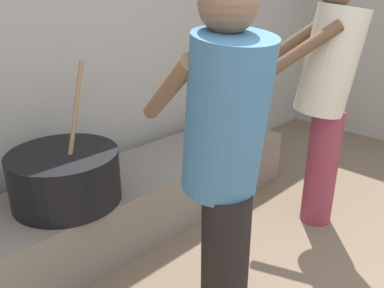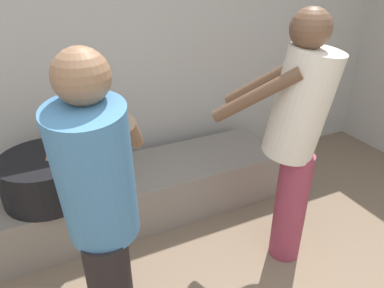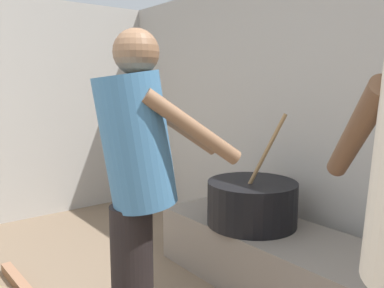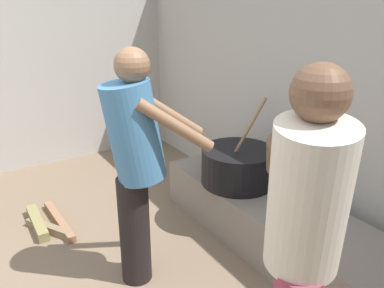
% 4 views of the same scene
% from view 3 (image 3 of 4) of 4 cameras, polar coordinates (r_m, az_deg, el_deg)
% --- Properties ---
extents(block_enclosure_rear, '(5.79, 0.20, 2.10)m').
position_cam_3_polar(block_enclosure_rear, '(2.70, 25.27, 2.54)').
color(block_enclosure_rear, '#ADA8A0').
rests_on(block_enclosure_rear, ground_plane).
extents(hearth_ledge, '(2.39, 0.60, 0.39)m').
position_cam_3_polar(hearth_ledge, '(2.48, 18.64, -18.28)').
color(hearth_ledge, slate).
rests_on(hearth_ledge, ground_plane).
extents(cooking_pot_main, '(0.59, 0.59, 0.74)m').
position_cam_3_polar(cooking_pot_main, '(2.64, 8.67, -8.39)').
color(cooking_pot_main, black).
rests_on(cooking_pot_main, hearth_ledge).
extents(cook_in_blue_shirt, '(0.52, 0.72, 1.54)m').
position_cam_3_polar(cook_in_blue_shirt, '(1.83, -7.92, -4.74)').
color(cook_in_blue_shirt, black).
rests_on(cook_in_blue_shirt, ground_plane).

